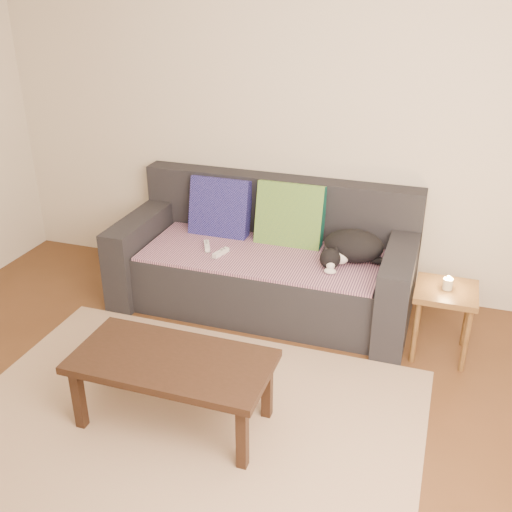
{
  "coord_description": "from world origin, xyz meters",
  "views": [
    {
      "loc": [
        1.17,
        -2.14,
        2.23
      ],
      "look_at": [
        0.05,
        1.2,
        0.55
      ],
      "focal_mm": 42.0,
      "sensor_mm": 36.0,
      "label": 1
    }
  ],
  "objects_px": {
    "wii_remote_b": "(221,253)",
    "cat": "(352,247)",
    "sofa": "(266,264)",
    "side_table": "(445,301)",
    "wii_remote_a": "(207,246)",
    "coffee_table": "(172,367)"
  },
  "relations": [
    {
      "from": "wii_remote_b",
      "to": "cat",
      "type": "bearing_deg",
      "value": -60.95
    },
    {
      "from": "sofa",
      "to": "side_table",
      "type": "height_order",
      "value": "sofa"
    },
    {
      "from": "sofa",
      "to": "wii_remote_b",
      "type": "distance_m",
      "value": 0.37
    },
    {
      "from": "sofa",
      "to": "side_table",
      "type": "xyz_separation_m",
      "value": [
        1.26,
        -0.28,
        0.08
      ]
    },
    {
      "from": "wii_remote_a",
      "to": "wii_remote_b",
      "type": "distance_m",
      "value": 0.16
    },
    {
      "from": "wii_remote_a",
      "to": "coffee_table",
      "type": "bearing_deg",
      "value": 168.74
    },
    {
      "from": "cat",
      "to": "wii_remote_a",
      "type": "height_order",
      "value": "cat"
    },
    {
      "from": "cat",
      "to": "coffee_table",
      "type": "distance_m",
      "value": 1.56
    },
    {
      "from": "cat",
      "to": "side_table",
      "type": "bearing_deg",
      "value": -43.91
    },
    {
      "from": "sofa",
      "to": "cat",
      "type": "distance_m",
      "value": 0.66
    },
    {
      "from": "cat",
      "to": "wii_remote_b",
      "type": "xyz_separation_m",
      "value": [
        -0.88,
        -0.19,
        -0.09
      ]
    },
    {
      "from": "wii_remote_a",
      "to": "coffee_table",
      "type": "distance_m",
      "value": 1.33
    },
    {
      "from": "wii_remote_b",
      "to": "side_table",
      "type": "relative_size",
      "value": 0.32
    },
    {
      "from": "cat",
      "to": "wii_remote_a",
      "type": "distance_m",
      "value": 1.03
    },
    {
      "from": "sofa",
      "to": "cat",
      "type": "bearing_deg",
      "value": -1.78
    },
    {
      "from": "cat",
      "to": "sofa",
      "type": "bearing_deg",
      "value": 156.6
    },
    {
      "from": "cat",
      "to": "coffee_table",
      "type": "bearing_deg",
      "value": -137.45
    },
    {
      "from": "cat",
      "to": "wii_remote_b",
      "type": "relative_size",
      "value": 3.41
    },
    {
      "from": "wii_remote_b",
      "to": "wii_remote_a",
      "type": "bearing_deg",
      "value": 77.93
    },
    {
      "from": "cat",
      "to": "coffee_table",
      "type": "relative_size",
      "value": 0.49
    },
    {
      "from": "wii_remote_b",
      "to": "side_table",
      "type": "bearing_deg",
      "value": -75.88
    },
    {
      "from": "cat",
      "to": "coffee_table",
      "type": "height_order",
      "value": "cat"
    }
  ]
}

